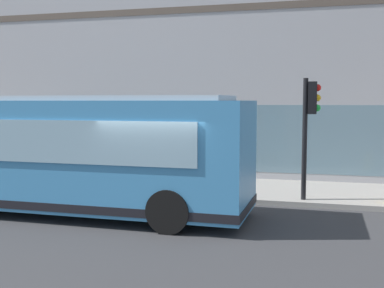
# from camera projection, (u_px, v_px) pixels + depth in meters

# --- Properties ---
(ground) EXTENTS (120.00, 120.00, 0.00)m
(ground) POSITION_uv_depth(u_px,v_px,m) (163.00, 223.00, 11.48)
(ground) COLOR #38383A
(sidewalk_curb) EXTENTS (3.72, 40.00, 0.15)m
(sidewalk_curb) POSITION_uv_depth(u_px,v_px,m) (205.00, 188.00, 15.77)
(sidewalk_curb) COLOR #9E9991
(sidewalk_curb) RESTS_ON ground
(building_corner) EXTENTS (8.89, 19.16, 11.35)m
(building_corner) POSITION_uv_depth(u_px,v_px,m) (238.00, 40.00, 21.31)
(building_corner) COLOR #A8A8AD
(building_corner) RESTS_ON ground
(city_bus_nearside) EXTENTS (2.73, 10.08, 3.07)m
(city_bus_nearside) POSITION_uv_depth(u_px,v_px,m) (59.00, 154.00, 12.50)
(city_bus_nearside) COLOR #3F8CC6
(city_bus_nearside) RESTS_ON ground
(traffic_light_near_corner) EXTENTS (0.32, 0.49, 3.43)m
(traffic_light_near_corner) POSITION_uv_depth(u_px,v_px,m) (310.00, 115.00, 13.31)
(traffic_light_near_corner) COLOR black
(traffic_light_near_corner) RESTS_ON sidewalk_curb
(pedestrian_walking_along_curb) EXTENTS (0.32, 0.32, 1.64)m
(pedestrian_walking_along_curb) POSITION_uv_depth(u_px,v_px,m) (51.00, 151.00, 17.63)
(pedestrian_walking_along_curb) COLOR #8C3F8C
(pedestrian_walking_along_curb) RESTS_ON sidewalk_curb
(newspaper_vending_box) EXTENTS (0.44, 0.42, 0.90)m
(newspaper_vending_box) POSITION_uv_depth(u_px,v_px,m) (201.00, 167.00, 17.00)
(newspaper_vending_box) COLOR #BF3F19
(newspaper_vending_box) RESTS_ON sidewalk_curb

